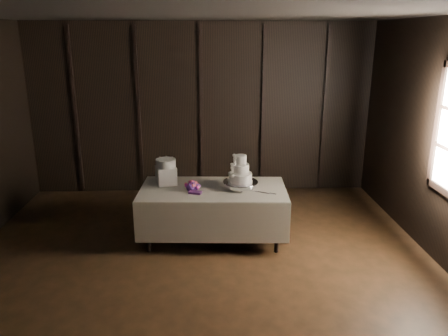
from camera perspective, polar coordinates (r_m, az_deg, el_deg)
room at (r=4.38m, az=-3.54°, el=0.10°), size 6.08×7.08×3.08m
display_table at (r=6.09m, az=-1.42°, el=-5.72°), size 2.04×1.13×0.76m
cake_stand at (r=5.98m, az=2.16°, el=-2.20°), size 0.64×0.64×0.09m
wedding_cake at (r=5.90m, az=1.92°, el=-0.48°), size 0.36×0.31×0.37m
bouquet at (r=5.88m, az=-4.25°, el=-2.41°), size 0.38×0.44×0.18m
box_pedestal at (r=6.16m, az=-7.56°, el=-0.95°), size 0.32×0.32×0.25m
small_cake at (r=6.11m, az=-7.62°, el=0.65°), size 0.34×0.34×0.11m
cake_knife at (r=5.83m, az=4.68°, el=-3.16°), size 0.34×0.20×0.01m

